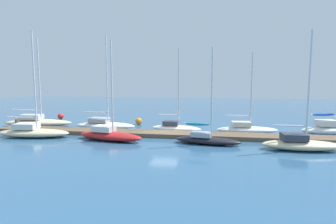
{
  "coord_description": "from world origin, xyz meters",
  "views": [
    {
      "loc": [
        4.6,
        -23.76,
        4.95
      ],
      "look_at": [
        0.0,
        2.0,
        2.0
      ],
      "focal_mm": 28.56,
      "sensor_mm": 36.0,
      "label": 1
    }
  ],
  "objects": [
    {
      "name": "sailboat_6",
      "position": [
        7.58,
        2.52,
        0.49
      ],
      "size": [
        5.94,
        2.23,
        7.72
      ],
      "rotation": [
        0.0,
        0.0,
        0.11
      ],
      "color": "white",
      "rests_on": "ground_plane"
    },
    {
      "name": "mooring_buoy_red",
      "position": [
        -15.81,
        8.62,
        0.39
      ],
      "size": [
        0.78,
        0.78,
        0.78
      ],
      "primitive_type": "sphere",
      "color": "red",
      "rests_on": "ground_plane"
    },
    {
      "name": "sailboat_5",
      "position": [
        3.95,
        -2.58,
        0.49
      ],
      "size": [
        5.4,
        2.07,
        7.63
      ],
      "rotation": [
        0.0,
        0.0,
        -0.13
      ],
      "color": "black",
      "rests_on": "ground_plane"
    },
    {
      "name": "sailboat_3",
      "position": [
        -4.25,
        -2.65,
        0.52
      ],
      "size": [
        6.2,
        2.79,
        8.33
      ],
      "rotation": [
        0.0,
        0.0,
        -0.19
      ],
      "color": "#B21E1E",
      "rests_on": "ground_plane"
    },
    {
      "name": "sailboat_4",
      "position": [
        0.7,
        2.34,
        0.48
      ],
      "size": [
        5.22,
        2.13,
        8.18
      ],
      "rotation": [
        0.0,
        0.0,
        -0.11
      ],
      "color": "white",
      "rests_on": "ground_plane"
    },
    {
      "name": "dock_pier",
      "position": [
        0.0,
        0.0,
        0.18
      ],
      "size": [
        33.13,
        2.28,
        0.37
      ],
      "primitive_type": "cube",
      "color": "brown",
      "rests_on": "ground_plane"
    },
    {
      "name": "sailboat_0",
      "position": [
        -15.06,
        2.84,
        0.54
      ],
      "size": [
        7.8,
        3.18,
        9.68
      ],
      "rotation": [
        0.0,
        0.0,
        0.15
      ],
      "color": "beige",
      "rests_on": "ground_plane"
    },
    {
      "name": "sailboat_2",
      "position": [
        -6.94,
        2.56,
        0.51
      ],
      "size": [
        6.47,
        2.2,
        9.73
      ],
      "rotation": [
        0.0,
        0.0,
        0.03
      ],
      "color": "white",
      "rests_on": "ground_plane"
    },
    {
      "name": "mooring_buoy_orange",
      "position": [
        -4.23,
        6.12,
        0.39
      ],
      "size": [
        0.77,
        0.77,
        0.77
      ],
      "primitive_type": "sphere",
      "color": "orange",
      "rests_on": "ground_plane"
    },
    {
      "name": "dock_piling_near_end",
      "position": [
        -16.17,
        0.99,
        0.52
      ],
      "size": [
        0.28,
        0.28,
        1.03
      ],
      "primitive_type": "cylinder",
      "color": "brown",
      "rests_on": "ground_plane"
    },
    {
      "name": "ground_plane",
      "position": [
        0.0,
        0.0,
        0.0
      ],
      "size": [
        120.0,
        120.0,
        0.0
      ],
      "primitive_type": "plane",
      "color": "#2D567A"
    },
    {
      "name": "sailboat_1",
      "position": [
        -11.56,
        -2.6,
        0.53
      ],
      "size": [
        6.67,
        2.74,
        9.4
      ],
      "rotation": [
        0.0,
        0.0,
        0.13
      ],
      "color": "beige",
      "rests_on": "ground_plane"
    },
    {
      "name": "sailboat_7",
      "position": [
        10.78,
        -3.28,
        0.51
      ],
      "size": [
        5.7,
        2.15,
        8.58
      ],
      "rotation": [
        0.0,
        0.0,
        0.05
      ],
      "color": "beige",
      "rests_on": "ground_plane"
    },
    {
      "name": "sailboat_8",
      "position": [
        15.36,
        3.31,
        0.61
      ],
      "size": [
        6.19,
        3.18,
        9.26
      ],
      "rotation": [
        0.0,
        0.0,
        0.23
      ],
      "color": "white",
      "rests_on": "ground_plane"
    }
  ]
}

